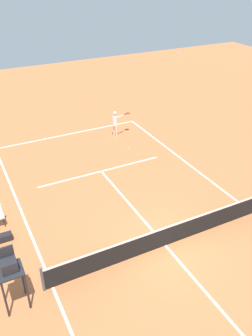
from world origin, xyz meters
TOP-DOWN VIEW (x-y plane):
  - ground_plane at (0.00, 0.00)m, footprint 60.00×60.00m
  - court_lines at (0.00, 0.00)m, footprint 9.53×23.81m
  - tennis_net at (0.00, 0.00)m, footprint 10.13×0.10m
  - player_serving at (-2.58, -10.06)m, footprint 1.34×0.58m
  - tennis_ball at (-2.52, -8.16)m, footprint 0.07×0.07m
  - umpire_chair at (5.98, 0.14)m, footprint 0.80×0.80m
  - equipment_bag at (5.82, -3.27)m, footprint 0.76×0.32m

SIDE VIEW (x-z plane):
  - ground_plane at x=0.00m, z-range 0.00..0.00m
  - court_lines at x=0.00m, z-range 0.00..0.01m
  - tennis_ball at x=-2.52m, z-range 0.00..0.07m
  - equipment_bag at x=5.82m, z-range 0.00..0.30m
  - tennis_net at x=0.00m, z-range -0.04..1.03m
  - player_serving at x=-2.58m, z-range 0.18..1.96m
  - umpire_chair at x=5.98m, z-range 0.40..2.81m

